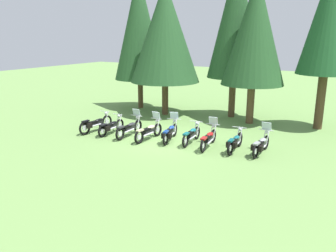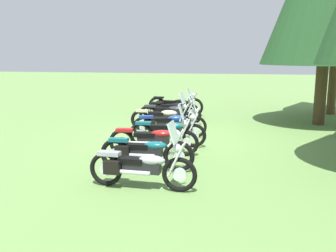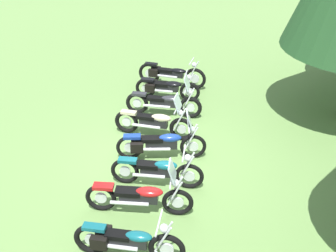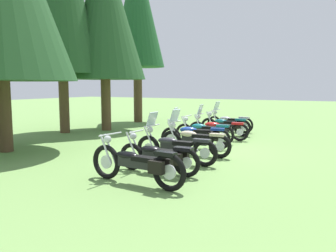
% 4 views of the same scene
% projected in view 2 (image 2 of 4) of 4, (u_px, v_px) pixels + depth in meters
% --- Properties ---
extents(ground_plane, '(80.00, 80.00, 0.00)m').
position_uv_depth(ground_plane, '(165.00, 138.00, 11.73)').
color(ground_plane, '#6B934C').
extents(motorcycle_0, '(0.70, 2.44, 1.04)m').
position_uv_depth(motorcycle_0, '(174.00, 105.00, 16.00)').
color(motorcycle_0, black).
rests_on(motorcycle_0, ground_plane).
extents(motorcycle_1, '(0.61, 2.16, 0.99)m').
position_uv_depth(motorcycle_1, '(171.00, 109.00, 15.00)').
color(motorcycle_1, black).
rests_on(motorcycle_1, ground_plane).
extents(motorcycle_2, '(0.73, 2.37, 1.36)m').
position_uv_depth(motorcycle_2, '(171.00, 112.00, 13.87)').
color(motorcycle_2, black).
rests_on(motorcycle_2, ground_plane).
extents(motorcycle_3, '(0.65, 2.31, 1.36)m').
position_uv_depth(motorcycle_3, '(164.00, 118.00, 12.68)').
color(motorcycle_3, black).
rests_on(motorcycle_3, ground_plane).
extents(motorcycle_4, '(0.94, 2.29, 1.35)m').
position_uv_depth(motorcycle_4, '(169.00, 123.00, 11.62)').
color(motorcycle_4, black).
rests_on(motorcycle_4, ground_plane).
extents(motorcycle_5, '(0.69, 2.21, 0.99)m').
position_uv_depth(motorcycle_5, '(168.00, 131.00, 10.51)').
color(motorcycle_5, black).
rests_on(motorcycle_5, ground_plane).
extents(motorcycle_6, '(0.70, 2.35, 1.35)m').
position_uv_depth(motorcycle_6, '(155.00, 138.00, 9.58)').
color(motorcycle_6, black).
rests_on(motorcycle_6, ground_plane).
extents(motorcycle_7, '(0.69, 2.17, 1.01)m').
position_uv_depth(motorcycle_7, '(145.00, 152.00, 8.34)').
color(motorcycle_7, black).
rests_on(motorcycle_7, ground_plane).
extents(motorcycle_8, '(0.69, 2.18, 1.35)m').
position_uv_depth(motorcycle_8, '(140.00, 166.00, 7.19)').
color(motorcycle_8, black).
rests_on(motorcycle_8, ground_plane).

